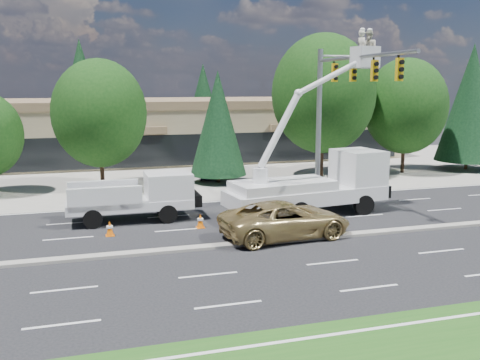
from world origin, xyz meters
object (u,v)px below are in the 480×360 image
object	(u,v)px
utility_pickup	(139,201)
minivan	(285,220)
signal_mast	(336,99)
bucket_truck	(323,174)

from	to	relation	value
utility_pickup	minivan	world-z (taller)	utility_pickup
signal_mast	utility_pickup	size ratio (longest dim) A/B	1.62
utility_pickup	bucket_truck	size ratio (longest dim) A/B	0.64
utility_pickup	minivan	xyz separation A→B (m)	(6.03, -5.12, -0.16)
signal_mast	minivan	size ratio (longest dim) A/B	1.70
utility_pickup	bucket_truck	xyz separation A→B (m)	(9.61, -1.39, 1.19)
utility_pickup	bucket_truck	bearing A→B (deg)	-8.17
bucket_truck	minivan	xyz separation A→B (m)	(-3.58, -3.73, -1.34)
bucket_truck	utility_pickup	bearing A→B (deg)	164.16
signal_mast	utility_pickup	bearing A→B (deg)	-173.47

